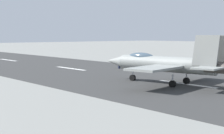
# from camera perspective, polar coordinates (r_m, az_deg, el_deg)

# --- Properties ---
(ground_plane) EXTENTS (400.00, 400.00, 0.00)m
(ground_plane) POSITION_cam_1_polar(r_m,az_deg,el_deg) (39.79, 13.14, -2.90)
(ground_plane) COLOR gray
(runway_strip) EXTENTS (240.00, 26.00, 0.02)m
(runway_strip) POSITION_cam_1_polar(r_m,az_deg,el_deg) (39.78, 13.16, -2.89)
(runway_strip) COLOR #333333
(runway_strip) RESTS_ON ground
(fighter_jet) EXTENTS (16.47, 14.32, 5.55)m
(fighter_jet) POSITION_cam_1_polar(r_m,az_deg,el_deg) (39.52, 8.95, 0.56)
(fighter_jet) COLOR gray
(fighter_jet) RESTS_ON ground
(crew_person) EXTENTS (0.70, 0.36, 1.60)m
(crew_person) POSITION_cam_1_polar(r_m,az_deg,el_deg) (57.23, 1.19, 0.53)
(crew_person) COLOR #1E2338
(crew_person) RESTS_ON ground
(marker_cone_mid) EXTENTS (0.44, 0.44, 0.55)m
(marker_cone_mid) POSITION_cam_1_polar(r_m,az_deg,el_deg) (53.55, 14.95, -0.55)
(marker_cone_mid) COLOR orange
(marker_cone_mid) RESTS_ON ground
(marker_cone_far) EXTENTS (0.44, 0.44, 0.55)m
(marker_cone_far) POSITION_cam_1_polar(r_m,az_deg,el_deg) (66.46, 1.15, 0.75)
(marker_cone_far) COLOR orange
(marker_cone_far) RESTS_ON ground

